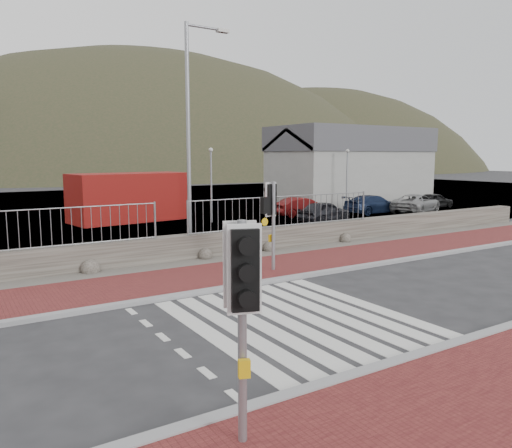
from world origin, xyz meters
TOP-DOWN VIEW (x-y plane):
  - ground at (0.00, 0.00)m, footprint 220.00×220.00m
  - sidewalk_near at (0.00, -5.00)m, footprint 40.00×4.00m
  - sidewalk_far at (0.00, 4.50)m, footprint 40.00×3.00m
  - kerb_near at (0.00, -3.00)m, footprint 40.00×0.25m
  - kerb_far at (0.00, 3.00)m, footprint 40.00×0.25m
  - zebra_crossing at (-0.00, 0.00)m, footprint 4.62×5.60m
  - gravel_strip at (0.00, 6.50)m, footprint 40.00×1.50m
  - stone_wall at (0.00, 7.30)m, footprint 40.00×0.60m
  - railing at (0.00, 7.15)m, footprint 18.07×0.07m
  - quay at (0.00, 27.90)m, footprint 120.00×40.00m
  - water at (0.00, 62.90)m, footprint 220.00×50.00m
  - harbor_building at (20.00, 19.90)m, footprint 12.20×6.20m
  - hills_backdrop at (6.74, 87.90)m, footprint 254.00×90.00m
  - traffic_signal_near at (-3.57, -3.68)m, footprint 0.48×0.38m
  - traffic_signal_far at (2.12, 4.08)m, footprint 0.70×0.30m
  - streetlight at (1.26, 8.10)m, footprint 1.78×0.24m
  - shipping_container at (2.39, 18.98)m, footprint 6.83×3.64m
  - car_a at (11.43, 12.68)m, footprint 3.65×2.02m
  - car_b at (11.98, 15.39)m, footprint 3.67×1.65m
  - car_c at (16.67, 14.11)m, footprint 4.16×1.76m
  - car_d at (19.42, 13.01)m, footprint 4.77×3.33m
  - car_e at (22.74, 14.22)m, footprint 3.29×1.51m

SIDE VIEW (x-z plane):
  - hills_backdrop at x=6.74m, z-range -73.05..26.95m
  - ground at x=0.00m, z-range 0.00..0.00m
  - quay at x=0.00m, z-range -0.25..0.25m
  - water at x=0.00m, z-range -0.03..0.03m
  - zebra_crossing at x=0.00m, z-range 0.00..0.01m
  - gravel_strip at x=0.00m, z-range 0.00..0.06m
  - sidewalk_near at x=0.00m, z-range 0.00..0.08m
  - sidewalk_far at x=0.00m, z-range 0.00..0.08m
  - kerb_near at x=0.00m, z-range -0.01..0.11m
  - kerb_far at x=0.00m, z-range -0.01..0.11m
  - stone_wall at x=0.00m, z-range 0.00..0.90m
  - car_e at x=22.74m, z-range 0.00..1.09m
  - car_b at x=11.98m, z-range 0.00..1.17m
  - car_a at x=11.43m, z-range 0.00..1.17m
  - car_c at x=16.67m, z-range 0.00..1.20m
  - car_d at x=19.42m, z-range 0.00..1.21m
  - shipping_container at x=2.39m, z-range 0.00..2.71m
  - railing at x=0.00m, z-range 1.21..2.43m
  - traffic_signal_far at x=2.12m, z-range 0.64..3.52m
  - traffic_signal_near at x=-3.57m, z-range 0.64..3.55m
  - harbor_building at x=20.00m, z-range 0.03..5.83m
  - streetlight at x=1.26m, z-range 0.53..8.91m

